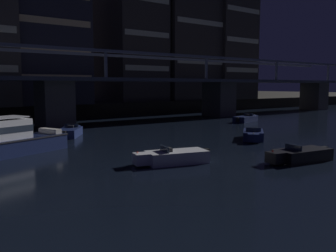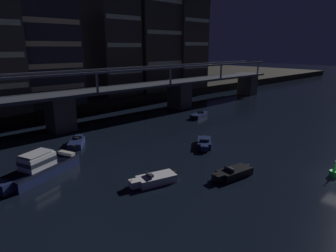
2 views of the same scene
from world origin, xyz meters
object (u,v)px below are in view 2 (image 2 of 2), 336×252
Objects in this scene: tower_east_low at (179,32)px; speedboat_far_left at (199,115)px; tower_east_tall at (151,17)px; cabin_cruiser_near_left at (40,168)px; river_bridge at (129,95)px; speedboat_mid_left at (155,179)px; speedboat_mid_center at (204,143)px; speedboat_near_right at (233,173)px; channel_buoy at (334,172)px; tower_central at (108,32)px; speedboat_mid_right at (77,142)px; tower_west_tall at (46,54)px.

tower_east_low is 34.49m from speedboat_far_left.
tower_east_tall reaches higher than speedboat_far_left.
cabin_cruiser_near_left is (-50.28, -30.75, -16.14)m from tower_east_low.
river_bridge reaches higher than speedboat_mid_left.
tower_east_low is 5.83× the size of speedboat_mid_left.
cabin_cruiser_near_left is at bearing 165.74° from speedboat_mid_center.
channel_buoy is (7.98, -7.19, 0.06)m from speedboat_near_right.
tower_central reaches higher than speedboat_mid_center.
cabin_cruiser_near_left reaches higher than speedboat_mid_right.
river_bridge is 50.21× the size of channel_buoy.
river_bridge is at bearing -109.70° from tower_central.
tower_west_tall is at bearing 103.79° from speedboat_mid_center.
tower_west_tall is at bearing 77.35° from speedboat_mid_right.
tower_west_tall reaches higher than speedboat_mid_center.
tower_central is at bearing 171.04° from tower_east_tall.
speedboat_mid_center is at bearing -76.21° from tower_west_tall.
tower_west_tall is 4.20× the size of speedboat_mid_right.
tower_east_low is 60.66m from channel_buoy.
tower_east_tall is at bearing -8.96° from tower_central.
tower_west_tall is 3.84× the size of speedboat_mid_left.
channel_buoy is at bearing -77.39° from tower_west_tall.
cabin_cruiser_near_left is 5.26× the size of channel_buoy.
cabin_cruiser_near_left is at bearing 130.62° from speedboat_mid_left.
speedboat_near_right is at bearing -85.90° from tower_west_tall.
speedboat_mid_right is at bearing -149.38° from river_bridge.
speedboat_mid_center is (-7.98, -36.82, -16.28)m from tower_central.
tower_west_tall is at bearing 83.68° from speedboat_mid_left.
tower_central is at bearing 63.55° from speedboat_mid_left.
speedboat_mid_left is 19.07m from channel_buoy.
channel_buoy is (15.14, -11.60, 0.06)m from speedboat_mid_left.
tower_central reaches higher than tower_west_tall.
tower_east_low is at bearing 27.93° from river_bridge.
cabin_cruiser_near_left is at bearing -136.12° from speedboat_mid_right.
river_bridge is at bearing 83.53° from speedboat_mid_center.
tower_east_tall is at bearing 71.78° from channel_buoy.
tower_west_tall reaches higher than speedboat_near_right.
cabin_cruiser_near_left is 1.94× the size of speedboat_mid_right.
speedboat_mid_left and speedboat_far_left have the same top height.
tower_central is 6.15× the size of speedboat_mid_right.
river_bridge is 18.57× the size of speedboat_mid_right.
speedboat_far_left is (20.29, -21.75, -11.62)m from tower_west_tall.
speedboat_near_right is 1.10× the size of speedboat_mid_right.
speedboat_mid_right is (-4.77, -21.26, -11.62)m from tower_west_tall.
tower_central is 0.97× the size of tower_east_low.
river_bridge is 27.24m from tower_east_tall.
tower_east_low is at bearing -2.39° from tower_central.
cabin_cruiser_near_left is 12.17m from speedboat_mid_left.
tower_central is 6.46× the size of speedboat_mid_center.
tower_east_low is at bearing 4.83° from tower_east_tall.
river_bridge is 16.99× the size of speedboat_far_left.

